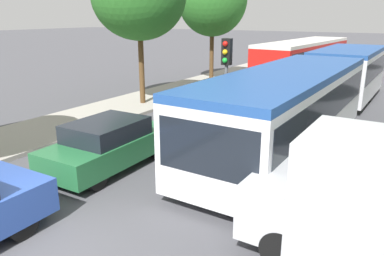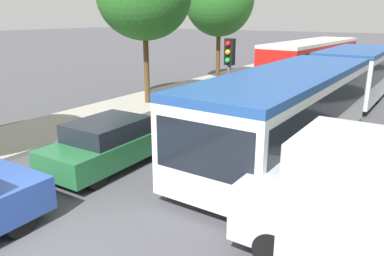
{
  "view_description": "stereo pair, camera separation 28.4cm",
  "coord_description": "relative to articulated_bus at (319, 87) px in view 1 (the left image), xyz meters",
  "views": [
    {
      "loc": [
        5.32,
        -3.07,
        4.15
      ],
      "look_at": [
        0.2,
        5.28,
        1.2
      ],
      "focal_mm": 35.0,
      "sensor_mm": 36.0,
      "label": 1
    },
    {
      "loc": [
        5.56,
        -2.92,
        4.15
      ],
      "look_at": [
        0.2,
        5.28,
        1.2
      ],
      "focal_mm": 35.0,
      "sensor_mm": 36.0,
      "label": 2
    }
  ],
  "objects": [
    {
      "name": "traffic_light",
      "position": [
        -2.56,
        -2.94,
        1.01
      ],
      "size": [
        0.33,
        0.37,
        3.4
      ],
      "rotation": [
        0.0,
        0.0,
        -1.54
      ],
      "color": "#56595E",
      "rests_on": "ground"
    },
    {
      "name": "kerb_strip_left",
      "position": [
        -8.31,
        -0.01,
        -1.42
      ],
      "size": [
        3.2,
        33.29,
        0.14
      ],
      "primitive_type": "cube",
      "color": "#9E998E",
      "rests_on": "ground"
    },
    {
      "name": "queued_car_green",
      "position": [
        -3.88,
        -7.51,
        -0.79
      ],
      "size": [
        1.75,
        4.02,
        1.39
      ],
      "rotation": [
        0.0,
        0.0,
        1.59
      ],
      "color": "#236638",
      "rests_on": "ground"
    },
    {
      "name": "queued_car_white",
      "position": [
        -3.79,
        -1.45,
        -0.72
      ],
      "size": [
        1.91,
        4.39,
        1.52
      ],
      "rotation": [
        0.0,
        0.0,
        1.59
      ],
      "color": "white",
      "rests_on": "ground"
    },
    {
      "name": "articulated_bus",
      "position": [
        0.0,
        0.0,
        0.0
      ],
      "size": [
        2.93,
        17.44,
        2.58
      ],
      "rotation": [
        0.0,
        0.0,
        -1.59
      ],
      "color": "silver",
      "rests_on": "ground"
    },
    {
      "name": "city_bus_rear",
      "position": [
        -3.82,
        11.64,
        -0.05
      ],
      "size": [
        3.46,
        11.77,
        2.5
      ],
      "rotation": [
        0.0,
        0.0,
        1.49
      ],
      "color": "red",
      "rests_on": "ground"
    }
  ]
}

